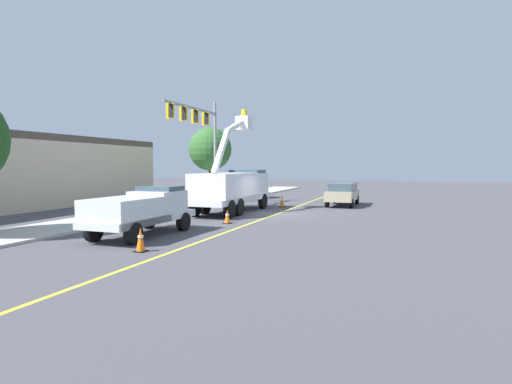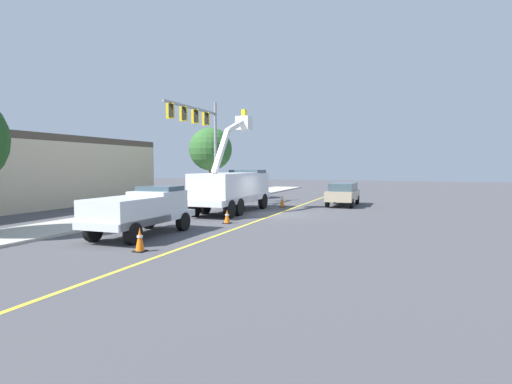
% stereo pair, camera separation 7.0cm
% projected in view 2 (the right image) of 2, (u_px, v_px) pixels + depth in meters
% --- Properties ---
extents(ground, '(120.00, 120.00, 0.00)m').
position_uv_depth(ground, '(276.00, 214.00, 25.57)').
color(ground, '#47474C').
extents(sidewalk_far_side, '(60.06, 4.71, 0.12)m').
position_uv_depth(sidewalk_far_side, '(165.00, 209.00, 28.34)').
color(sidewalk_far_side, '#B2ADA3').
rests_on(sidewalk_far_side, ground).
extents(lane_centre_stripe, '(49.99, 1.08, 0.01)m').
position_uv_depth(lane_centre_stripe, '(276.00, 214.00, 25.57)').
color(lane_centre_stripe, yellow).
rests_on(lane_centre_stripe, ground).
extents(utility_bucket_truck, '(8.24, 2.71, 6.70)m').
position_uv_depth(utility_bucket_truck, '(233.00, 187.00, 26.77)').
color(utility_bucket_truck, white).
rests_on(utility_bucket_truck, ground).
extents(service_pickup_truck, '(5.64, 2.27, 2.06)m').
position_uv_depth(service_pickup_truck, '(141.00, 210.00, 17.73)').
color(service_pickup_truck, silver).
rests_on(service_pickup_truck, ground).
extents(passing_minivan, '(4.83, 2.02, 1.69)m').
position_uv_depth(passing_minivan, '(343.00, 193.00, 31.01)').
color(passing_minivan, tan).
rests_on(passing_minivan, ground).
extents(traffic_cone_leading, '(0.40, 0.40, 0.86)m').
position_uv_depth(traffic_cone_leading, '(140.00, 240.00, 14.49)').
color(traffic_cone_leading, black).
rests_on(traffic_cone_leading, ground).
extents(traffic_cone_mid_front, '(0.40, 0.40, 0.72)m').
position_uv_depth(traffic_cone_mid_front, '(227.00, 217.00, 21.54)').
color(traffic_cone_mid_front, black).
rests_on(traffic_cone_mid_front, ground).
extents(traffic_cone_mid_rear, '(0.40, 0.40, 0.88)m').
position_uv_depth(traffic_cone_mid_rear, '(282.00, 201.00, 29.98)').
color(traffic_cone_mid_rear, black).
rests_on(traffic_cone_mid_rear, ground).
extents(traffic_signal_mast, '(7.53, 0.65, 7.99)m').
position_uv_depth(traffic_signal_mast, '(200.00, 129.00, 30.68)').
color(traffic_signal_mast, gray).
rests_on(traffic_signal_mast, ground).
extents(commercial_building_backdrop, '(22.48, 6.43, 5.17)m').
position_uv_depth(commercial_building_backdrop, '(27.00, 171.00, 29.72)').
color(commercial_building_backdrop, beige).
rests_on(commercial_building_backdrop, ground).
extents(street_tree_right, '(3.79, 3.79, 6.34)m').
position_uv_depth(street_tree_right, '(211.00, 149.00, 36.70)').
color(street_tree_right, brown).
rests_on(street_tree_right, ground).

